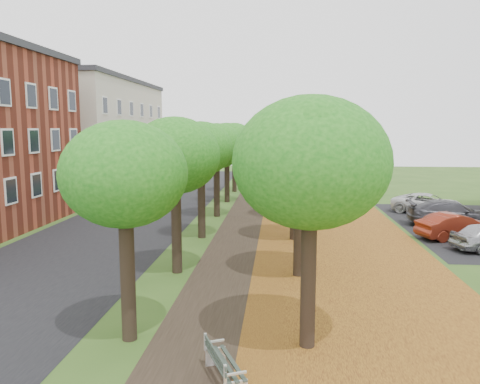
% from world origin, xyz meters
% --- Properties ---
extents(ground, '(120.00, 120.00, 0.00)m').
position_xyz_m(ground, '(0.00, 0.00, 0.00)').
color(ground, '#2D4C19').
rests_on(ground, ground).
extents(street_asphalt, '(8.00, 70.00, 0.01)m').
position_xyz_m(street_asphalt, '(-7.50, 15.00, 0.00)').
color(street_asphalt, black).
rests_on(street_asphalt, ground).
extents(footpath, '(3.20, 70.00, 0.01)m').
position_xyz_m(footpath, '(0.00, 15.00, 0.00)').
color(footpath, black).
rests_on(footpath, ground).
extents(leaf_verge, '(7.50, 70.00, 0.01)m').
position_xyz_m(leaf_verge, '(5.00, 15.00, 0.01)').
color(leaf_verge, '#A36A1E').
rests_on(leaf_verge, ground).
extents(parking_lot, '(9.00, 16.00, 0.01)m').
position_xyz_m(parking_lot, '(13.50, 16.00, 0.00)').
color(parking_lot, black).
rests_on(parking_lot, ground).
extents(tree_row_west, '(3.62, 33.62, 6.01)m').
position_xyz_m(tree_row_west, '(-2.20, 15.00, 4.44)').
color(tree_row_west, black).
rests_on(tree_row_west, ground).
extents(tree_row_east, '(3.62, 33.62, 6.01)m').
position_xyz_m(tree_row_east, '(2.60, 15.00, 4.44)').
color(tree_row_east, black).
rests_on(tree_row_east, ground).
extents(building_cream, '(10.30, 20.30, 10.40)m').
position_xyz_m(building_cream, '(-17.00, 33.00, 5.21)').
color(building_cream, beige).
rests_on(building_cream, ground).
extents(bench, '(1.16, 1.79, 0.82)m').
position_xyz_m(bench, '(0.60, -1.94, 0.43)').
color(bench, '#2D3831').
rests_on(bench, ground).
extents(car_red, '(4.29, 2.61, 1.33)m').
position_xyz_m(car_red, '(11.00, 12.85, 0.67)').
color(car_red, maroon).
rests_on(car_red, ground).
extents(car_grey, '(5.20, 2.45, 1.47)m').
position_xyz_m(car_grey, '(12.00, 16.19, 0.73)').
color(car_grey, '#333338').
rests_on(car_grey, ground).
extents(car_white, '(5.25, 3.99, 1.32)m').
position_xyz_m(car_white, '(11.91, 20.31, 0.66)').
color(car_white, silver).
rests_on(car_white, ground).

